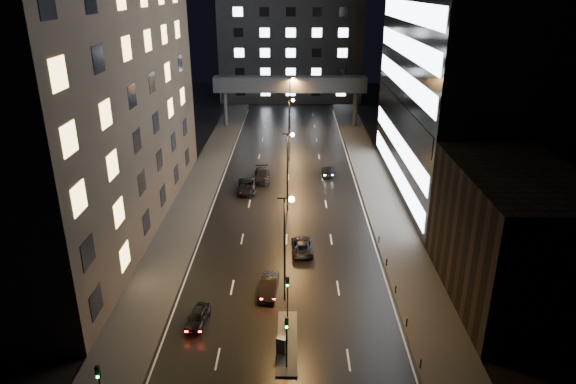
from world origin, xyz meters
The scene contains 24 objects.
ground centered at (0.00, 40.00, 0.00)m, with size 160.00×160.00×0.00m, color black.
sidewalk_left centered at (-12.50, 35.00, 0.07)m, with size 5.00×110.00×0.15m, color #383533.
sidewalk_right centered at (12.50, 35.00, 0.07)m, with size 5.00×110.00×0.15m, color #383533.
building_left centered at (-22.50, 24.00, 20.00)m, with size 15.00×48.00×40.00m, color #2D2319.
building_right_low centered at (20.00, 9.00, 6.00)m, with size 10.00×18.00×12.00m, color black.
building_right_glass centered at (25.00, 36.00, 22.50)m, with size 20.00×36.00×45.00m, color black.
building_far centered at (0.00, 98.00, 12.50)m, with size 34.00×14.00×25.00m, color #333335.
skybridge centered at (0.00, 70.00, 8.34)m, with size 30.00×3.00×10.00m.
median_island centered at (0.30, 2.00, 0.07)m, with size 1.60×8.00×0.15m, color #383533.
traffic_signal_near centered at (0.30, 4.49, 3.09)m, with size 0.28×0.34×4.40m.
traffic_signal_far centered at (0.30, -1.01, 3.09)m, with size 0.28×0.34×4.40m.
bollard_row centered at (10.20, 6.50, 0.45)m, with size 0.12×25.12×0.90m.
streetlight_near centered at (0.16, 8.00, 6.50)m, with size 1.45×0.50×10.15m.
streetlight_mid_a centered at (0.16, 28.00, 6.50)m, with size 1.45×0.50×10.15m.
streetlight_mid_b centered at (0.16, 48.00, 6.50)m, with size 1.45×0.50×10.15m.
streetlight_far centered at (0.16, 68.00, 6.50)m, with size 1.45×0.50×10.15m.
car_away_a centered at (-7.25, 4.45, 0.64)m, with size 1.50×3.73×1.27m, color black.
car_away_b centered at (-1.50, 9.12, 0.73)m, with size 1.55×4.43×1.46m, color black.
car_away_c centered at (-5.71, 34.34, 0.76)m, with size 2.51×5.44×1.51m, color black.
car_away_d centered at (-3.83, 38.75, 0.78)m, with size 2.19×5.38×1.56m, color black.
car_toward_a centered at (1.70, 17.17, 0.67)m, with size 2.22×4.81×1.34m, color black.
car_toward_b centered at (5.89, 41.17, 0.64)m, with size 1.78×4.39×1.27m, color black.
utility_cabinet centered at (-0.10, 0.68, 0.82)m, with size 0.73×0.54×1.34m, color #4C4D4F.
cone_b centered at (-0.06, 1.86, 0.28)m, with size 0.40×0.40×0.56m, color #F35E0C.
Camera 1 is at (0.74, -31.47, 26.46)m, focal length 32.00 mm.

